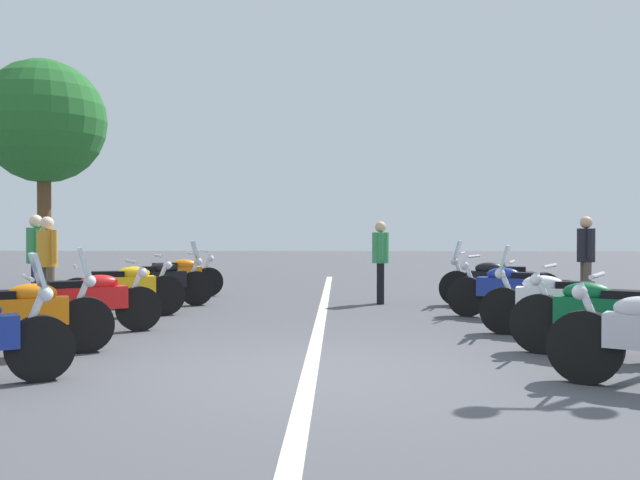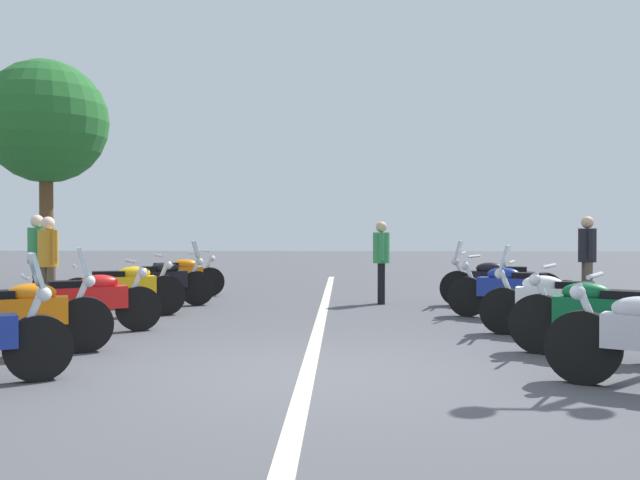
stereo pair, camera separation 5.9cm
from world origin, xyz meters
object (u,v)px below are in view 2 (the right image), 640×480
(bystander_0, at_px, (48,258))
(roadside_tree_0, at_px, (46,123))
(motorcycle_left_row_1, at_px, (17,315))
(traffic_cone_0, at_px, (51,301))
(motorcycle_right_row_4, at_px, (499,281))
(motorcycle_left_row_4, at_px, (157,281))
(motorcycle_right_row_3, at_px, (514,290))
(motorcycle_right_row_2, at_px, (554,302))
(bystander_4, at_px, (587,254))
(motorcycle_left_row_3, at_px, (124,289))
(motorcycle_right_row_1, at_px, (602,316))
(motorcycle_left_row_5, at_px, (178,276))
(motorcycle_left_row_2, at_px, (87,301))
(bystander_2, at_px, (381,256))

(bystander_0, xyz_separation_m, roadside_tree_0, (5.07, 2.28, 3.03))
(motorcycle_left_row_1, xyz_separation_m, traffic_cone_0, (3.11, 0.98, -0.18))
(motorcycle_right_row_4, relative_size, roadside_tree_0, 0.39)
(motorcycle_left_row_4, distance_m, motorcycle_right_row_3, 6.32)
(motorcycle_right_row_2, distance_m, traffic_cone_0, 7.54)
(motorcycle_left_row_4, relative_size, bystander_4, 1.26)
(motorcycle_left_row_1, distance_m, roadside_tree_0, 9.97)
(motorcycle_left_row_3, distance_m, bystander_4, 8.23)
(motorcycle_left_row_4, height_order, motorcycle_right_row_1, motorcycle_left_row_4)
(motorcycle_left_row_4, height_order, motorcycle_left_row_5, motorcycle_left_row_4)
(motorcycle_left_row_1, relative_size, motorcycle_left_row_2, 1.08)
(motorcycle_left_row_1, relative_size, motorcycle_right_row_4, 0.93)
(motorcycle_left_row_4, height_order, traffic_cone_0, motorcycle_left_row_4)
(motorcycle_left_row_1, distance_m, motorcycle_left_row_3, 3.43)
(motorcycle_right_row_3, relative_size, roadside_tree_0, 0.36)
(motorcycle_left_row_5, xyz_separation_m, motorcycle_right_row_4, (-1.62, -6.32, 0.02))
(motorcycle_left_row_5, bearing_deg, roadside_tree_0, 128.04)
(motorcycle_left_row_1, height_order, motorcycle_right_row_2, motorcycle_left_row_1)
(motorcycle_left_row_4, bearing_deg, motorcycle_right_row_1, -58.38)
(motorcycle_right_row_3, bearing_deg, motorcycle_left_row_4, 13.34)
(traffic_cone_0, height_order, bystander_4, bystander_4)
(motorcycle_left_row_2, relative_size, motorcycle_right_row_3, 0.93)
(motorcycle_right_row_1, bearing_deg, motorcycle_left_row_4, -8.96)
(motorcycle_left_row_2, xyz_separation_m, traffic_cone_0, (1.48, 1.14, -0.16))
(motorcycle_left_row_5, height_order, motorcycle_right_row_3, motorcycle_right_row_3)
(motorcycle_left_row_5, relative_size, motorcycle_right_row_1, 1.03)
(motorcycle_left_row_4, distance_m, motorcycle_right_row_4, 6.28)
(motorcycle_left_row_5, xyz_separation_m, traffic_cone_0, (-3.59, 1.13, -0.16))
(motorcycle_left_row_1, height_order, motorcycle_left_row_3, motorcycle_left_row_1)
(motorcycle_right_row_3, distance_m, motorcycle_right_row_4, 1.75)
(traffic_cone_0, bearing_deg, motorcycle_right_row_3, -88.19)
(bystander_2, bearing_deg, bystander_4, 176.08)
(motorcycle_left_row_4, relative_size, motorcycle_right_row_2, 1.09)
(traffic_cone_0, distance_m, bystander_2, 5.91)
(motorcycle_left_row_3, xyz_separation_m, motorcycle_right_row_3, (-0.09, -6.23, -0.00))
(motorcycle_left_row_2, xyz_separation_m, motorcycle_left_row_4, (3.32, -0.03, 0.02))
(motorcycle_left_row_4, xyz_separation_m, bystander_0, (-1.36, 1.42, 0.48))
(motorcycle_left_row_3, xyz_separation_m, motorcycle_right_row_1, (-3.37, -6.36, 0.01))
(motorcycle_right_row_4, distance_m, roadside_tree_0, 11.16)
(motorcycle_right_row_1, xyz_separation_m, roadside_tree_0, (8.58, 9.94, 3.52))
(motorcycle_right_row_4, bearing_deg, bystander_4, -158.65)
(motorcycle_left_row_3, xyz_separation_m, roadside_tree_0, (5.22, 3.58, 3.52))
(motorcycle_left_row_2, xyz_separation_m, roadside_tree_0, (7.02, 3.67, 3.54))
(motorcycle_left_row_3, relative_size, bystander_4, 1.13)
(roadside_tree_0, bearing_deg, bystander_2, -111.35)
(motorcycle_right_row_3, xyz_separation_m, bystander_2, (2.24, 1.95, 0.46))
(bystander_2, bearing_deg, motorcycle_left_row_4, 10.53)
(motorcycle_left_row_4, height_order, bystander_4, bystander_4)
(motorcycle_right_row_2, height_order, traffic_cone_0, motorcycle_right_row_2)
(motorcycle_right_row_4, xyz_separation_m, bystander_2, (0.49, 2.11, 0.45))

